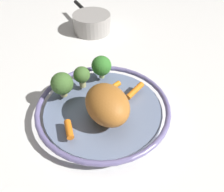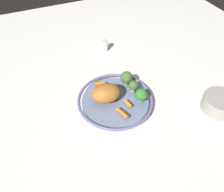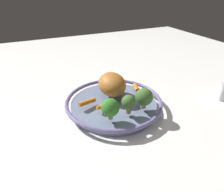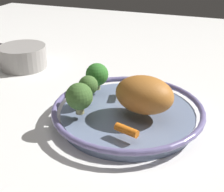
# 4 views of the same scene
# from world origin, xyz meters

# --- Properties ---
(ground_plane) EXTENTS (2.30, 2.30, 0.00)m
(ground_plane) POSITION_xyz_m (0.00, 0.00, 0.00)
(ground_plane) COLOR silver
(serving_bowl) EXTENTS (0.35, 0.35, 0.04)m
(serving_bowl) POSITION_xyz_m (0.00, 0.00, 0.02)
(serving_bowl) COLOR slate
(serving_bowl) RESTS_ON ground_plane
(roast_chicken_piece) EXTENTS (0.14, 0.12, 0.08)m
(roast_chicken_piece) POSITION_xyz_m (0.04, -0.01, 0.08)
(roast_chicken_piece) COLOR #AC6628
(roast_chicken_piece) RESTS_ON serving_bowl
(baby_carrot_back) EXTENTS (0.02, 0.05, 0.02)m
(baby_carrot_back) POSITION_xyz_m (-0.04, 0.06, 0.05)
(baby_carrot_back) COLOR orange
(baby_carrot_back) RESTS_ON serving_bowl
(baby_carrot_right) EXTENTS (0.03, 0.07, 0.02)m
(baby_carrot_right) POSITION_xyz_m (0.01, 0.10, 0.05)
(baby_carrot_right) COLOR orange
(baby_carrot_right) RESTS_ON serving_bowl
(baby_carrot_center) EXTENTS (0.05, 0.03, 0.02)m
(baby_carrot_center) POSITION_xyz_m (0.03, -0.11, 0.05)
(baby_carrot_center) COLOR orange
(baby_carrot_center) RESTS_ON serving_bowl
(broccoli_floret_small) EXTENTS (0.05, 0.05, 0.06)m
(broccoli_floret_small) POSITION_xyz_m (-0.09, -0.01, 0.08)
(broccoli_floret_small) COLOR tan
(broccoli_floret_small) RESTS_ON serving_bowl
(broccoli_floret_edge) EXTENTS (0.06, 0.06, 0.07)m
(broccoli_floret_edge) POSITION_xyz_m (-0.10, 0.06, 0.08)
(broccoli_floret_edge) COLOR #97A966
(broccoli_floret_edge) RESTS_ON serving_bowl
(broccoli_floret_large) EXTENTS (0.06, 0.06, 0.07)m
(broccoli_floret_large) POSITION_xyz_m (-0.09, -0.07, 0.08)
(broccoli_floret_large) COLOR tan
(broccoli_floret_large) RESTS_ON serving_bowl
(saucepan) EXTENTS (0.25, 0.15, 0.07)m
(saucepan) POSITION_xyz_m (-0.43, 0.21, 0.04)
(saucepan) COLOR #9E9993
(saucepan) RESTS_ON ground_plane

